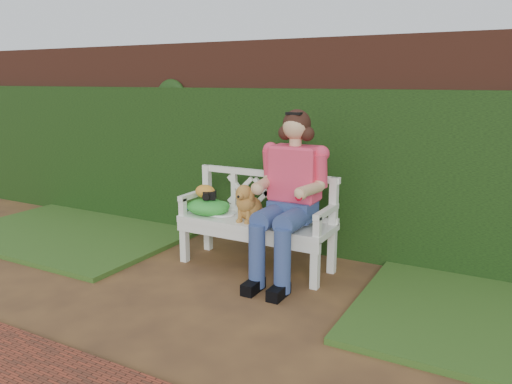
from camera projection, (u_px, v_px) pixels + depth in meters
The scene contains 11 objects.
ground at pixel (201, 305), 4.04m from camera, with size 60.00×60.00×0.00m, color #422B1D.
brick_wall at pixel (298, 144), 5.43m from camera, with size 10.00×0.30×2.20m, color #5D2D1F.
ivy_hedge at pixel (290, 170), 5.30m from camera, with size 10.00×0.18×1.70m, color #224813.
grass_left at pixel (78, 231), 5.93m from camera, with size 2.60×2.00×0.05m, color #1F3F14.
garden_bench at pixel (256, 243), 4.83m from camera, with size 1.58×0.60×0.48m, color white, non-canonical shape.
seated_woman at pixel (292, 193), 4.51m from camera, with size 0.66×0.89×1.57m, color #F3535D, non-canonical shape.
dog at pixel (249, 202), 4.71m from camera, with size 0.24×0.33×0.37m, color #A68549, non-canonical shape.
tennis_racket at pixel (218, 213), 4.95m from camera, with size 0.59×0.25×0.03m, color white, non-canonical shape.
green_bag at pixel (208, 207), 4.95m from camera, with size 0.45×0.35×0.15m, color #2A8D35, non-canonical shape.
camera_item at pixel (210, 195), 4.92m from camera, with size 0.12×0.09×0.08m, color black.
baseball_glove at pixel (205, 191), 4.96m from camera, with size 0.21×0.16×0.13m, color orange.
Camera 1 is at (2.19, -3.07, 1.79)m, focal length 35.00 mm.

